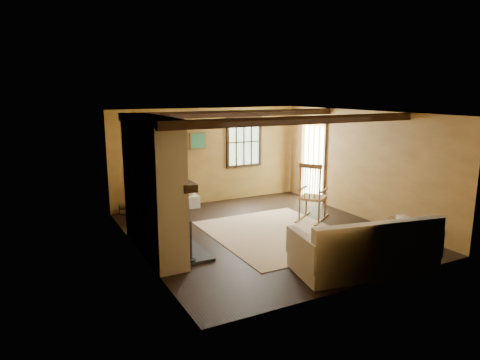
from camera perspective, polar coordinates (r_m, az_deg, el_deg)
ground at (r=8.73m, az=3.18°, el=-7.01°), size 5.50×5.50×0.00m
room_envelope at (r=8.67m, az=3.69°, el=3.98°), size 5.02×5.52×2.44m
fireplace at (r=7.56m, az=-11.39°, el=-1.49°), size 1.02×2.30×2.40m
rug at (r=8.67m, az=5.01°, el=-7.16°), size 2.50×3.00×0.01m
rocking_chair at (r=9.53m, az=9.58°, el=-2.11°), size 1.05×0.93×1.30m
sofa at (r=7.15m, az=16.41°, el=-9.09°), size 2.38×1.38×0.91m
firewood_pile at (r=10.31m, az=-13.93°, el=-3.67°), size 0.68×0.12×0.25m
laundry_basket at (r=10.57m, az=-6.92°, el=-2.87°), size 0.52×0.40×0.30m
basket_pillow at (r=10.51m, az=-6.96°, el=-1.59°), size 0.43×0.38×0.18m
armchair at (r=9.88m, az=-10.82°, el=-2.41°), size 1.29×1.29×0.84m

